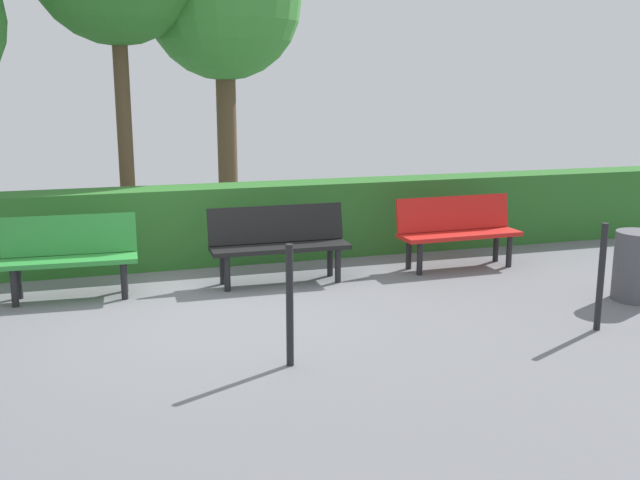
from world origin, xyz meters
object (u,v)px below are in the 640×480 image
bench_red (457,228)px  bench_green (70,253)px  tree_near (223,4)px  bench_black (279,240)px  trash_bin (637,266)px

bench_red → bench_green: size_ratio=1.10×
bench_green → tree_near: bearing=-122.5°
bench_black → bench_green: bearing=-0.7°
bench_red → tree_near: 4.86m
bench_black → bench_green: size_ratio=1.13×
bench_black → tree_near: (-0.01, -3.25, 2.86)m
trash_bin → tree_near: bearing=-56.1°
tree_near → bench_green: bearing=54.9°
bench_red → tree_near: size_ratio=0.34×
bench_black → tree_near: size_ratio=0.35×
tree_near → trash_bin: tree_near is taller
tree_near → trash_bin: size_ratio=6.24×
bench_green → trash_bin: size_ratio=1.92×
bench_red → tree_near: (2.25, -3.22, 2.87)m
bench_green → trash_bin: bench_green is taller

